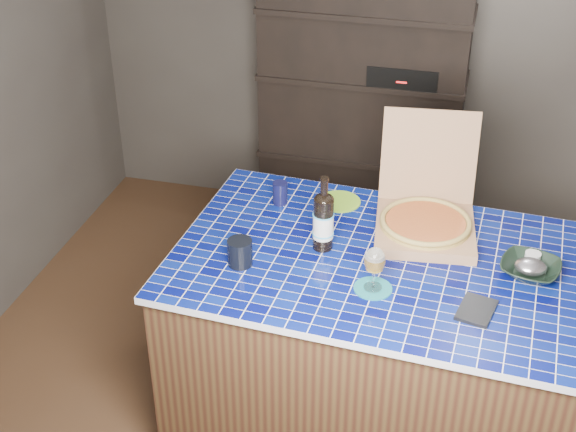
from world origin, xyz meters
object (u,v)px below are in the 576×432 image
(wine_glass, at_px, (375,261))
(pizza_box, at_px, (426,219))
(kitchen_island, at_px, (378,347))
(mead_bottle, at_px, (323,221))
(bowl, at_px, (530,269))
(dvd_case, at_px, (476,310))

(wine_glass, bearing_deg, pizza_box, 72.45)
(kitchen_island, distance_m, pizza_box, 0.61)
(wine_glass, bearing_deg, kitchen_island, 85.85)
(mead_bottle, bearing_deg, pizza_box, 30.13)
(mead_bottle, distance_m, wine_glass, 0.35)
(mead_bottle, height_order, bowl, mead_bottle)
(pizza_box, height_order, dvd_case, pizza_box)
(kitchen_island, bearing_deg, dvd_case, -30.39)
(pizza_box, bearing_deg, bowl, -32.86)
(dvd_case, bearing_deg, mead_bottle, 169.18)
(mead_bottle, distance_m, bowl, 0.85)
(wine_glass, height_order, bowl, wine_glass)
(pizza_box, distance_m, dvd_case, 0.57)
(wine_glass, distance_m, bowl, 0.65)
(mead_bottle, xyz_separation_m, dvd_case, (0.65, -0.28, -0.13))
(wine_glass, relative_size, dvd_case, 1.06)
(kitchen_island, relative_size, wine_glass, 9.66)
(kitchen_island, relative_size, mead_bottle, 5.31)
(pizza_box, xyz_separation_m, wine_glass, (-0.15, -0.47, 0.07))
(wine_glass, xyz_separation_m, bowl, (0.59, 0.25, -0.10))
(dvd_case, bearing_deg, bowl, 68.87)
(dvd_case, relative_size, bowl, 0.76)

